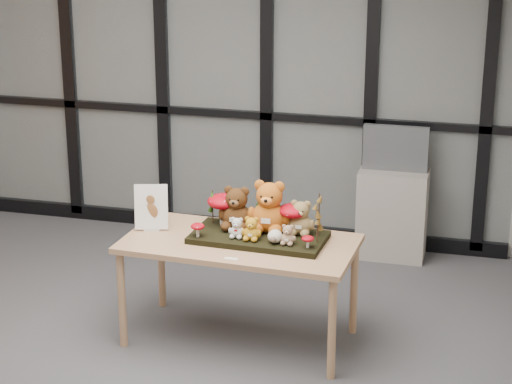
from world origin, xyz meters
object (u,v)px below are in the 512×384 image
(bear_tan_back, at_px, (301,215))
(cabinet, at_px, (392,214))
(bear_pooh_yellow, at_px, (269,203))
(monitor, at_px, (396,148))
(plush_cream_hedgehog, at_px, (275,236))
(mushroom_front_right, at_px, (308,241))
(bear_beige_small, at_px, (288,233))
(diorama_tray, at_px, (259,237))
(bear_small_yellow, at_px, (252,227))
(mushroom_front_left, at_px, (198,229))
(display_table, at_px, (239,251))
(bear_white_bow, at_px, (237,226))
(mushroom_back_left, at_px, (223,208))
(mushroom_back_right, at_px, (293,217))
(bear_brown_medium, at_px, (237,205))
(sign_holder, at_px, (151,209))

(bear_tan_back, bearing_deg, cabinet, 77.93)
(bear_pooh_yellow, xyz_separation_m, monitor, (0.62, 1.58, -0.02))
(plush_cream_hedgehog, xyz_separation_m, mushroom_front_right, (0.21, -0.03, -0.00))
(bear_beige_small, distance_m, cabinet, 1.87)
(diorama_tray, bearing_deg, mushroom_front_right, -19.16)
(bear_small_yellow, bearing_deg, mushroom_front_right, -4.07)
(diorama_tray, xyz_separation_m, mushroom_front_left, (-0.36, -0.13, 0.07))
(display_table, height_order, cabinet, cabinet)
(bear_white_bow, height_order, bear_beige_small, bear_white_bow)
(bear_small_yellow, bearing_deg, mushroom_back_left, 141.96)
(bear_tan_back, distance_m, bear_white_bow, 0.41)
(bear_tan_back, distance_m, bear_beige_small, 0.21)
(display_table, xyz_separation_m, monitor, (0.78, 1.71, 0.27))
(diorama_tray, bearing_deg, plush_cream_hedgehog, -36.31)
(display_table, relative_size, mushroom_back_right, 7.10)
(mushroom_front_right, bearing_deg, cabinet, 79.89)
(bear_brown_medium, bearing_deg, plush_cream_hedgehog, -29.19)
(bear_small_yellow, height_order, monitor, monitor)
(monitor, bearing_deg, sign_holder, -129.85)
(plush_cream_hedgehog, xyz_separation_m, sign_holder, (-0.86, 0.11, 0.06))
(display_table, xyz_separation_m, bear_brown_medium, (-0.05, 0.13, 0.26))
(bear_brown_medium, relative_size, cabinet, 0.44)
(mushroom_back_right, bearing_deg, bear_brown_medium, -177.89)
(bear_pooh_yellow, height_order, bear_white_bow, bear_pooh_yellow)
(bear_tan_back, xyz_separation_m, cabinet, (0.41, 1.56, -0.49))
(bear_brown_medium, xyz_separation_m, bear_beige_small, (0.38, -0.19, -0.09))
(diorama_tray, distance_m, bear_tan_back, 0.30)
(mushroom_back_left, xyz_separation_m, sign_holder, (-0.45, -0.12, -0.01))
(bear_brown_medium, height_order, monitor, monitor)
(display_table, bearing_deg, bear_brown_medium, 115.18)
(bear_white_bow, height_order, mushroom_front_right, bear_white_bow)
(bear_white_bow, bearing_deg, bear_tan_back, 26.62)
(bear_brown_medium, bearing_deg, bear_small_yellow, -47.23)
(bear_pooh_yellow, height_order, sign_holder, bear_pooh_yellow)
(bear_brown_medium, height_order, bear_beige_small, bear_brown_medium)
(mushroom_front_right, bearing_deg, bear_pooh_yellow, 143.38)
(diorama_tray, relative_size, bear_beige_small, 5.98)
(bear_tan_back, bearing_deg, plush_cream_hedgehog, -119.01)
(bear_pooh_yellow, bearing_deg, sign_holder, -170.96)
(bear_tan_back, height_order, cabinet, bear_tan_back)
(mushroom_front_right, bearing_deg, bear_white_bow, 172.83)
(bear_white_bow, height_order, mushroom_back_left, mushroom_back_left)
(plush_cream_hedgehog, xyz_separation_m, mushroom_front_left, (-0.50, -0.02, 0.00))
(bear_brown_medium, xyz_separation_m, mushroom_front_right, (0.51, -0.22, -0.11))
(bear_pooh_yellow, xyz_separation_m, mushroom_front_right, (0.30, -0.22, -0.14))
(plush_cream_hedgehog, height_order, mushroom_front_right, plush_cream_hedgehog)
(bear_beige_small, relative_size, cabinet, 0.20)
(bear_pooh_yellow, bearing_deg, display_table, -138.31)
(bear_brown_medium, relative_size, mushroom_back_right, 1.48)
(mushroom_front_left, relative_size, monitor, 0.19)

